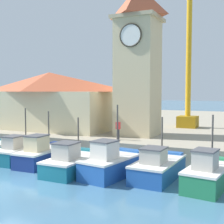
{
  "coord_description": "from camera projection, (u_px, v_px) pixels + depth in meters",
  "views": [
    {
      "loc": [
        12.26,
        -12.65,
        5.27
      ],
      "look_at": [
        1.26,
        10.37,
        3.5
      ],
      "focal_mm": 50.0,
      "sensor_mm": 36.0,
      "label": 1
    }
  ],
  "objects": [
    {
      "name": "quay_wharf",
      "position": [
        160.0,
        124.0,
        42.52
      ],
      "size": [
        120.0,
        40.0,
        1.34
      ],
      "primitive_type": "cube",
      "color": "#9E937F",
      "rests_on": "ground"
    },
    {
      "name": "fishing_boat_center",
      "position": [
        73.0,
        162.0,
        19.94
      ],
      "size": [
        2.24,
        4.79,
        3.51
      ],
      "color": "#196B7F",
      "rests_on": "ground"
    },
    {
      "name": "fishing_boat_mid_left",
      "position": [
        43.0,
        154.0,
        22.22
      ],
      "size": [
        2.15,
        4.91,
        3.76
      ],
      "color": "navy",
      "rests_on": "ground"
    },
    {
      "name": "fishing_boat_right_outer",
      "position": [
        209.0,
        174.0,
        16.88
      ],
      "size": [
        2.38,
        4.65,
        3.93
      ],
      "color": "#237A4C",
      "rests_on": "ground"
    },
    {
      "name": "port_crane_near",
      "position": [
        190.0,
        54.0,
        32.89
      ],
      "size": [
        3.91,
        10.39,
        19.39
      ],
      "color": "#976E11",
      "rests_on": "quay_wharf"
    },
    {
      "name": "ground_plane",
      "position": [
        10.0,
        187.0,
        17.03
      ],
      "size": [
        300.0,
        300.0,
        0.0
      ],
      "primitive_type": "plane",
      "color": "teal"
    },
    {
      "name": "fishing_boat_left_inner",
      "position": [
        21.0,
        152.0,
        23.29
      ],
      "size": [
        2.08,
        4.65,
        3.92
      ],
      "color": "#196B7F",
      "rests_on": "ground"
    },
    {
      "name": "fishing_boat_right_inner",
      "position": [
        158.0,
        167.0,
        18.61
      ],
      "size": [
        2.3,
        4.93,
        3.65
      ],
      "color": "#2356A8",
      "rests_on": "ground"
    },
    {
      "name": "dock_worker_near_tower",
      "position": [
        118.0,
        129.0,
        24.83
      ],
      "size": [
        0.34,
        0.22,
        1.62
      ],
      "color": "#33333D",
      "rests_on": "quay_wharf"
    },
    {
      "name": "warehouse_left",
      "position": [
        49.0,
        100.0,
        31.67
      ],
      "size": [
        13.04,
        6.1,
        5.75
      ],
      "color": "beige",
      "rests_on": "quay_wharf"
    },
    {
      "name": "fishing_boat_mid_right",
      "position": [
        112.0,
        163.0,
        19.14
      ],
      "size": [
        2.71,
        4.83,
        4.38
      ],
      "color": "#2356A8",
      "rests_on": "ground"
    },
    {
      "name": "clock_tower",
      "position": [
        138.0,
        57.0,
        27.05
      ],
      "size": [
        3.82,
        3.82,
        14.52
      ],
      "color": "beige",
      "rests_on": "quay_wharf"
    }
  ]
}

